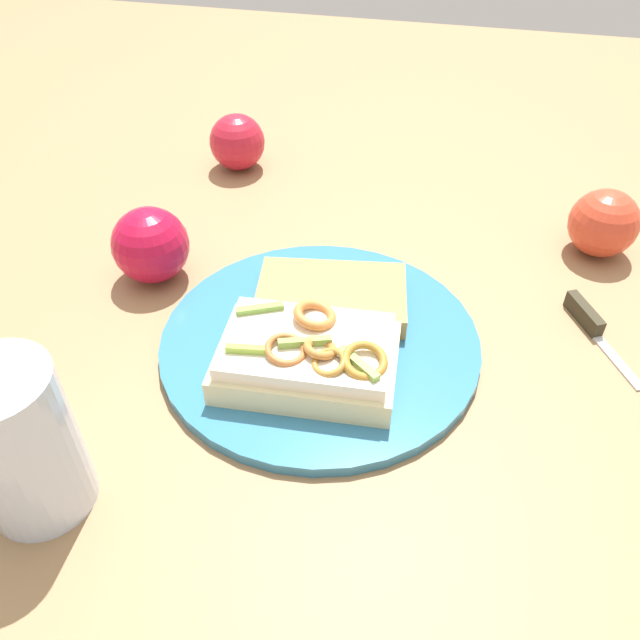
{
  "coord_description": "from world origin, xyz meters",
  "views": [
    {
      "loc": [
        -0.41,
        -0.1,
        0.4
      ],
      "look_at": [
        0.0,
        0.0,
        0.03
      ],
      "focal_mm": 35.51,
      "sensor_mm": 36.0,
      "label": 1
    }
  ],
  "objects_px": {
    "sandwich": "(311,357)",
    "drinking_glass": "(21,444)",
    "apple_2": "(237,142)",
    "knife": "(591,323)",
    "plate": "(320,341)",
    "bread_slice_side": "(328,296)",
    "apple_0": "(604,223)",
    "apple_1": "(151,245)"
  },
  "relations": [
    {
      "from": "knife",
      "to": "plate",
      "type": "bearing_deg",
      "value": -99.02
    },
    {
      "from": "sandwich",
      "to": "apple_1",
      "type": "height_order",
      "value": "apple_1"
    },
    {
      "from": "plate",
      "to": "apple_2",
      "type": "distance_m",
      "value": 0.36
    },
    {
      "from": "bread_slice_side",
      "to": "drinking_glass",
      "type": "height_order",
      "value": "drinking_glass"
    },
    {
      "from": "bread_slice_side",
      "to": "knife",
      "type": "height_order",
      "value": "bread_slice_side"
    },
    {
      "from": "sandwich",
      "to": "bread_slice_side",
      "type": "distance_m",
      "value": 0.09
    },
    {
      "from": "apple_1",
      "to": "knife",
      "type": "xyz_separation_m",
      "value": [
        0.02,
        -0.44,
        -0.03
      ]
    },
    {
      "from": "plate",
      "to": "drinking_glass",
      "type": "relative_size",
      "value": 2.34
    },
    {
      "from": "apple_0",
      "to": "apple_2",
      "type": "height_order",
      "value": "apple_0"
    },
    {
      "from": "apple_2",
      "to": "knife",
      "type": "relative_size",
      "value": 0.64
    },
    {
      "from": "bread_slice_side",
      "to": "knife",
      "type": "bearing_deg",
      "value": 178.93
    },
    {
      "from": "apple_1",
      "to": "knife",
      "type": "distance_m",
      "value": 0.44
    },
    {
      "from": "apple_0",
      "to": "drinking_glass",
      "type": "xyz_separation_m",
      "value": [
        -0.42,
        0.42,
        0.03
      ]
    },
    {
      "from": "apple_1",
      "to": "knife",
      "type": "bearing_deg",
      "value": -87.49
    },
    {
      "from": "apple_1",
      "to": "apple_2",
      "type": "height_order",
      "value": "apple_1"
    },
    {
      "from": "plate",
      "to": "drinking_glass",
      "type": "xyz_separation_m",
      "value": [
        -0.2,
        0.16,
        0.06
      ]
    },
    {
      "from": "apple_0",
      "to": "apple_2",
      "type": "bearing_deg",
      "value": 78.22
    },
    {
      "from": "apple_0",
      "to": "apple_2",
      "type": "xyz_separation_m",
      "value": [
        0.09,
        0.44,
        -0.0
      ]
    },
    {
      "from": "apple_0",
      "to": "drinking_glass",
      "type": "distance_m",
      "value": 0.59
    },
    {
      "from": "apple_2",
      "to": "drinking_glass",
      "type": "relative_size",
      "value": 0.58
    },
    {
      "from": "drinking_glass",
      "to": "bread_slice_side",
      "type": "bearing_deg",
      "value": -31.52
    },
    {
      "from": "plate",
      "to": "apple_1",
      "type": "relative_size",
      "value": 3.74
    },
    {
      "from": "plate",
      "to": "apple_0",
      "type": "bearing_deg",
      "value": -50.02
    },
    {
      "from": "bread_slice_side",
      "to": "apple_0",
      "type": "bearing_deg",
      "value": -156.08
    },
    {
      "from": "knife",
      "to": "drinking_glass",
      "type": "bearing_deg",
      "value": -82.04
    },
    {
      "from": "bread_slice_side",
      "to": "apple_2",
      "type": "xyz_separation_m",
      "value": [
        0.26,
        0.18,
        0.01
      ]
    },
    {
      "from": "sandwich",
      "to": "apple_0",
      "type": "relative_size",
      "value": 2.16
    },
    {
      "from": "sandwich",
      "to": "plate",
      "type": "bearing_deg",
      "value": -89.27
    },
    {
      "from": "sandwich",
      "to": "drinking_glass",
      "type": "height_order",
      "value": "drinking_glass"
    },
    {
      "from": "drinking_glass",
      "to": "plate",
      "type": "bearing_deg",
      "value": -37.57
    },
    {
      "from": "apple_0",
      "to": "apple_2",
      "type": "relative_size",
      "value": 1.02
    },
    {
      "from": "plate",
      "to": "sandwich",
      "type": "xyz_separation_m",
      "value": [
        -0.05,
        -0.0,
        0.03
      ]
    },
    {
      "from": "apple_2",
      "to": "apple_0",
      "type": "bearing_deg",
      "value": -101.78
    },
    {
      "from": "bread_slice_side",
      "to": "sandwich",
      "type": "bearing_deg",
      "value": 85.3
    },
    {
      "from": "plate",
      "to": "drinking_glass",
      "type": "distance_m",
      "value": 0.26
    },
    {
      "from": "plate",
      "to": "sandwich",
      "type": "height_order",
      "value": "sandwich"
    },
    {
      "from": "apple_0",
      "to": "apple_2",
      "type": "distance_m",
      "value": 0.45
    },
    {
      "from": "plate",
      "to": "bread_slice_side",
      "type": "bearing_deg",
      "value": 4.06
    },
    {
      "from": "apple_1",
      "to": "apple_2",
      "type": "relative_size",
      "value": 1.09
    },
    {
      "from": "apple_2",
      "to": "sandwich",
      "type": "bearing_deg",
      "value": -152.03
    },
    {
      "from": "bread_slice_side",
      "to": "apple_0",
      "type": "xyz_separation_m",
      "value": [
        0.17,
        -0.26,
        0.02
      ]
    },
    {
      "from": "apple_2",
      "to": "drinking_glass",
      "type": "distance_m",
      "value": 0.52
    }
  ]
}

